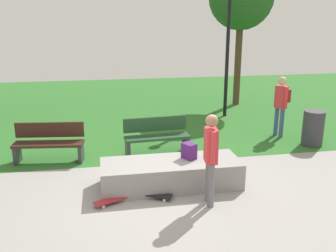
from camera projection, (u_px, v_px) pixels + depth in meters
ground_plane at (161, 189)px, 7.27m from camera, size 28.00×28.00×0.00m
grass_lawn at (130, 104)px, 14.55m from camera, size 26.60×12.60×0.01m
concrete_ledge at (171, 174)px, 7.37m from camera, size 2.78×0.99×0.53m
backpack_on_ledge at (189, 151)px, 7.40m from camera, size 0.31×0.34×0.32m
skater_performing_trick at (211, 153)px, 6.44m from camera, size 0.23×0.43×1.68m
skateboard_by_ledge at (151, 194)px, 6.92m from camera, size 0.81×0.54×0.08m
skateboard_spare at (115, 199)px, 6.76m from camera, size 0.81×0.53×0.08m
park_bench_center_lawn at (49, 142)px, 8.60m from camera, size 1.65×0.66×0.91m
park_bench_near_path at (157, 135)px, 9.08m from camera, size 1.63×0.59×0.91m
lamp_post at (228, 37)px, 12.04m from camera, size 0.28×0.28×4.40m
trash_bin at (313, 128)px, 9.69m from camera, size 0.55×0.55×0.94m
pedestrian_with_backpack at (281, 101)px, 10.30m from camera, size 0.41×0.42×1.72m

